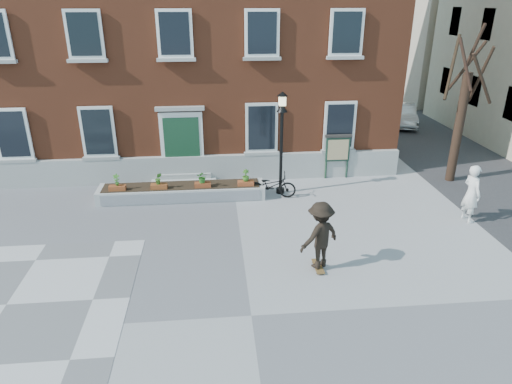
{
  "coord_description": "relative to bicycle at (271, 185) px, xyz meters",
  "views": [
    {
      "loc": [
        -0.74,
        -8.83,
        6.99
      ],
      "look_at": [
        0.5,
        4.0,
        1.5
      ],
      "focal_mm": 32.0,
      "sensor_mm": 36.0,
      "label": 1
    }
  ],
  "objects": [
    {
      "name": "ground",
      "position": [
        -1.37,
        -6.95,
        -0.48
      ],
      "size": [
        100.0,
        100.0,
        0.0
      ],
      "primitive_type": "plane",
      "color": "gray",
      "rests_on": "ground"
    },
    {
      "name": "checker_patch",
      "position": [
        -7.37,
        -5.95,
        -0.48
      ],
      "size": [
        6.0,
        6.0,
        0.01
      ],
      "primitive_type": "cube",
      "color": "#5F5F61",
      "rests_on": "ground"
    },
    {
      "name": "bicycle",
      "position": [
        0.0,
        0.0,
        0.0
      ],
      "size": [
        1.91,
        0.87,
        0.97
      ],
      "primitive_type": "imported",
      "rotation": [
        0.0,
        0.0,
        1.45
      ],
      "color": "black",
      "rests_on": "ground"
    },
    {
      "name": "parked_car",
      "position": [
        9.13,
        9.92,
        0.14
      ],
      "size": [
        2.23,
        3.99,
        1.25
      ],
      "primitive_type": "imported",
      "rotation": [
        0.0,
        0.0,
        -0.25
      ],
      "color": "silver",
      "rests_on": "ground"
    },
    {
      "name": "bystander",
      "position": [
        6.38,
        -2.6,
        0.51
      ],
      "size": [
        0.6,
        0.8,
        1.99
      ],
      "primitive_type": "imported",
      "rotation": [
        0.0,
        0.0,
        1.75
      ],
      "color": "silver",
      "rests_on": "ground"
    },
    {
      "name": "brick_building",
      "position": [
        -3.37,
        7.03,
        5.82
      ],
      "size": [
        18.4,
        10.85,
        12.6
      ],
      "color": "brown",
      "rests_on": "ground"
    },
    {
      "name": "planter_assembly",
      "position": [
        -3.36,
        0.23,
        -0.18
      ],
      "size": [
        6.2,
        1.12,
        1.15
      ],
      "color": "#BABAB5",
      "rests_on": "ground"
    },
    {
      "name": "bare_tree",
      "position": [
        7.64,
        1.06,
        2.31
      ],
      "size": [
        1.83,
        1.83,
        6.16
      ],
      "color": "#312016",
      "rests_on": "ground"
    },
    {
      "name": "lamp_post",
      "position": [
        0.4,
        0.39,
        2.06
      ],
      "size": [
        0.4,
        0.4,
        3.93
      ],
      "color": "black",
      "rests_on": "ground"
    },
    {
      "name": "notice_board",
      "position": [
        2.97,
        1.77,
        0.78
      ],
      "size": [
        1.1,
        0.16,
        1.87
      ],
      "color": "#1A3522",
      "rests_on": "ground"
    },
    {
      "name": "skateboarder",
      "position": [
        0.68,
        -5.05,
        0.56
      ],
      "size": [
        1.45,
        1.23,
        2.02
      ],
      "color": "brown",
      "rests_on": "ground"
    }
  ]
}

